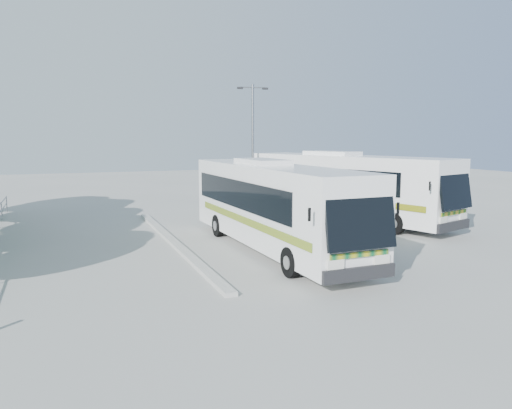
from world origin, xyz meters
name	(u,v)px	position (x,y,z in m)	size (l,w,h in m)	color
ground	(238,249)	(0.00, 0.00, 0.00)	(100.00, 100.00, 0.00)	#A5A5A0
kerb_divider	(173,242)	(-2.30, 2.00, 0.07)	(0.40, 16.00, 0.15)	#B2B2AD
coach_main	(273,204)	(1.29, -0.68, 1.93)	(2.94, 12.74, 3.52)	white
coach_adjacent	(346,185)	(7.99, 4.51, 2.00)	(6.48, 13.30, 3.64)	white
lamppost	(253,143)	(4.31, 9.41, 4.32)	(1.91, 0.44, 7.83)	gray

